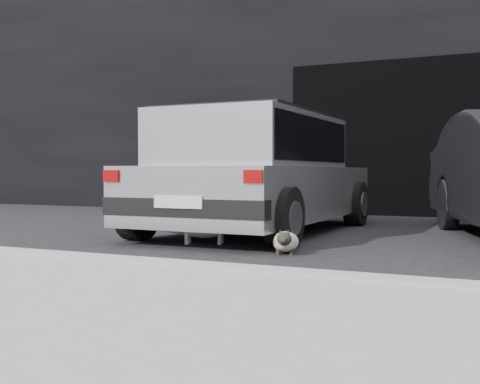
% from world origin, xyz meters
% --- Properties ---
extents(ground, '(80.00, 80.00, 0.00)m').
position_xyz_m(ground, '(0.00, 0.00, 0.00)').
color(ground, black).
rests_on(ground, ground).
extents(building_facade, '(34.00, 4.00, 5.00)m').
position_xyz_m(building_facade, '(1.00, 6.00, 2.50)').
color(building_facade, black).
rests_on(building_facade, ground).
extents(garage_opening, '(4.00, 0.10, 2.60)m').
position_xyz_m(garage_opening, '(1.00, 3.99, 1.30)').
color(garage_opening, black).
rests_on(garage_opening, ground).
extents(curb, '(18.00, 0.25, 0.12)m').
position_xyz_m(curb, '(1.00, -2.60, 0.06)').
color(curb, gray).
rests_on(curb, ground).
extents(sidewalk, '(18.00, 2.20, 0.11)m').
position_xyz_m(sidewalk, '(1.00, -3.80, 0.06)').
color(sidewalk, gray).
rests_on(sidewalk, ground).
extents(silver_hatchback, '(1.98, 3.95, 1.45)m').
position_xyz_m(silver_hatchback, '(-0.24, 0.56, 0.79)').
color(silver_hatchback, '#AEB0B3').
rests_on(silver_hatchback, ground).
extents(cat_siamese, '(0.37, 0.67, 0.24)m').
position_xyz_m(cat_siamese, '(0.74, -1.06, 0.11)').
color(cat_siamese, beige).
rests_on(cat_siamese, ground).
extents(cat_white, '(0.80, 0.48, 0.40)m').
position_xyz_m(cat_white, '(-0.25, -0.70, 0.20)').
color(cat_white, white).
rests_on(cat_white, ground).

